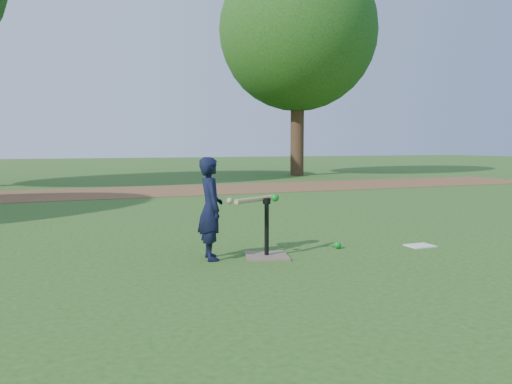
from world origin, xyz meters
name	(u,v)px	position (x,y,z in m)	size (l,w,h in m)	color
ground	(247,253)	(0.00, 0.00, 0.00)	(80.00, 80.00, 0.00)	#285116
dirt_strip	(140,192)	(0.00, 7.50, 0.01)	(24.00, 3.00, 0.01)	brown
child	(211,208)	(-0.44, -0.12, 0.52)	(0.38, 0.25, 1.04)	black
wiffle_ball_ground	(338,245)	(1.03, -0.15, 0.04)	(0.08, 0.08, 0.08)	#0B801B
clipboard	(420,246)	(1.98, -0.38, 0.01)	(0.30, 0.23, 0.01)	silver
batting_tee	(267,246)	(0.13, -0.24, 0.11)	(0.53, 0.53, 0.61)	#75624A
swing_action	(258,199)	(0.01, -0.28, 0.61)	(0.61, 0.32, 0.09)	tan
tree_right	(298,32)	(6.50, 12.00, 5.29)	(5.80, 5.80, 8.21)	#382316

